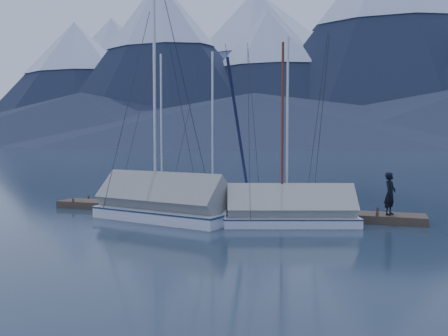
{
  "coord_description": "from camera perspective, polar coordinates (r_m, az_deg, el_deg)",
  "views": [
    {
      "loc": [
        7.0,
        -19.43,
        3.53
      ],
      "look_at": [
        0.0,
        2.0,
        2.2
      ],
      "focal_mm": 38.0,
      "sensor_mm": 36.0,
      "label": 1
    }
  ],
  "objects": [
    {
      "name": "ground",
      "position": [
        20.95,
        -1.71,
        -6.32
      ],
      "size": [
        1000.0,
        1000.0,
        0.0
      ],
      "primitive_type": "plane",
      "color": "#15222F",
      "rests_on": "ground"
    },
    {
      "name": "mountain_range",
      "position": [
        393.77,
        17.84,
        11.26
      ],
      "size": [
        877.0,
        584.0,
        150.5
      ],
      "color": "#475675",
      "rests_on": "ground"
    },
    {
      "name": "dock",
      "position": [
        22.8,
        0.0,
        -5.25
      ],
      "size": [
        18.0,
        1.5,
        0.54
      ],
      "color": "#382D23",
      "rests_on": "ground"
    },
    {
      "name": "mooring_posts",
      "position": [
        22.93,
        -1.19,
        -4.6
      ],
      "size": [
        15.12,
        1.52,
        0.35
      ],
      "color": "#382D23",
      "rests_on": "ground"
    },
    {
      "name": "sailboat_open_left",
      "position": [
        25.9,
        -6.58,
        -4.13
      ],
      "size": [
        6.95,
        2.95,
        8.96
      ],
      "color": "white",
      "rests_on": "ground"
    },
    {
      "name": "sailboat_open_mid",
      "position": [
        24.6,
        -0.39,
        -4.51
      ],
      "size": [
        6.91,
        3.05,
        8.87
      ],
      "color": "white",
      "rests_on": "ground"
    },
    {
      "name": "sailboat_open_right",
      "position": [
        24.75,
        8.7,
        -4.47
      ],
      "size": [
        7.42,
        4.96,
        9.59
      ],
      "color": "silver",
      "rests_on": "ground"
    },
    {
      "name": "sailboat_covered_near",
      "position": [
        19.92,
        6.58,
        -5.64
      ],
      "size": [
        6.71,
        3.81,
        8.35
      ],
      "color": "white",
      "rests_on": "ground"
    },
    {
      "name": "sailboat_covered_far",
      "position": [
        21.53,
        -8.54,
        -4.69
      ],
      "size": [
        7.94,
        3.99,
        10.69
      ],
      "color": "white",
      "rests_on": "ground"
    },
    {
      "name": "person",
      "position": [
        21.4,
        19.35,
        -2.93
      ],
      "size": [
        0.65,
        0.78,
        1.82
      ],
      "primitive_type": "imported",
      "rotation": [
        0.0,
        0.0,
        1.19
      ],
      "color": "black",
      "rests_on": "dock"
    }
  ]
}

